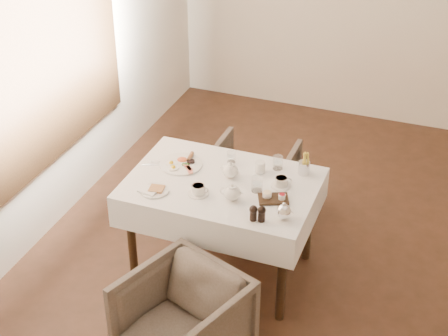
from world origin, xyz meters
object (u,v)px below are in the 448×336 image
at_px(breakfast_plate, 182,163).
at_px(armchair_far, 252,180).
at_px(armchair_near, 183,322).
at_px(table, 222,196).
at_px(teapot_centre, 230,170).

bearing_deg(breakfast_plate, armchair_far, 82.40).
height_order(armchair_near, breakfast_plate, breakfast_plate).
distance_m(table, armchair_near, 0.95).
height_order(armchair_far, teapot_centre, teapot_centre).
distance_m(armchair_near, armchair_far, 1.67).
relative_size(table, teapot_centre, 8.71).
height_order(armchair_far, breakfast_plate, breakfast_plate).
relative_size(armchair_near, armchair_far, 1.03).
bearing_deg(table, armchair_far, 92.56).
bearing_deg(armchair_near, teapot_centre, 113.62).
distance_m(table, teapot_centre, 0.20).
bearing_deg(teapot_centre, armchair_far, 106.59).
bearing_deg(armchair_far, teapot_centre, 95.65).
bearing_deg(breakfast_plate, table, 0.08).
distance_m(armchair_near, teapot_centre, 1.10).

